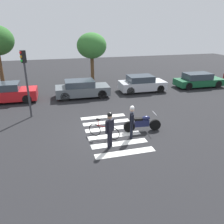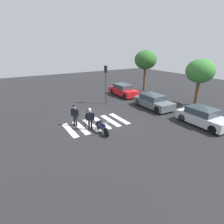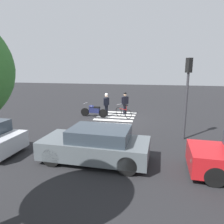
% 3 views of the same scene
% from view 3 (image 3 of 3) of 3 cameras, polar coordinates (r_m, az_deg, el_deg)
% --- Properties ---
extents(ground_plane, '(60.00, 60.00, 0.00)m').
position_cam_3_polar(ground_plane, '(15.04, 0.55, -1.87)').
color(ground_plane, '#232326').
extents(police_motorcycle, '(2.09, 0.62, 1.03)m').
position_cam_3_polar(police_motorcycle, '(15.63, -4.98, 0.33)').
color(police_motorcycle, black).
rests_on(police_motorcycle, ground_plane).
extents(leaning_bicycle, '(1.38, 1.14, 1.00)m').
position_cam_3_polar(leaning_bicycle, '(15.36, 3.14, -0.13)').
color(leaning_bicycle, black).
rests_on(leaning_bicycle, ground_plane).
extents(officer_on_foot, '(0.36, 0.62, 1.74)m').
position_cam_3_polar(officer_on_foot, '(15.85, -1.55, 2.56)').
color(officer_on_foot, black).
rests_on(officer_on_foot, ground_plane).
extents(officer_by_motorcycle, '(0.50, 0.50, 1.78)m').
position_cam_3_polar(officer_by_motorcycle, '(16.25, 3.57, 2.89)').
color(officer_by_motorcycle, black).
rests_on(officer_by_motorcycle, ground_plane).
extents(crosswalk_stripes, '(2.83, 4.95, 0.01)m').
position_cam_3_polar(crosswalk_stripes, '(15.04, 0.55, -1.85)').
color(crosswalk_stripes, silver).
rests_on(crosswalk_stripes, ground_plane).
extents(car_grey_coupe, '(4.28, 1.99, 1.38)m').
position_cam_3_polar(car_grey_coupe, '(8.31, -4.43, -8.97)').
color(car_grey_coupe, black).
rests_on(car_grey_coupe, ground_plane).
extents(traffic_light_pole, '(0.35, 0.33, 4.11)m').
position_cam_3_polar(traffic_light_pole, '(10.99, 20.06, 6.79)').
color(traffic_light_pole, '#38383D').
rests_on(traffic_light_pole, ground_plane).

